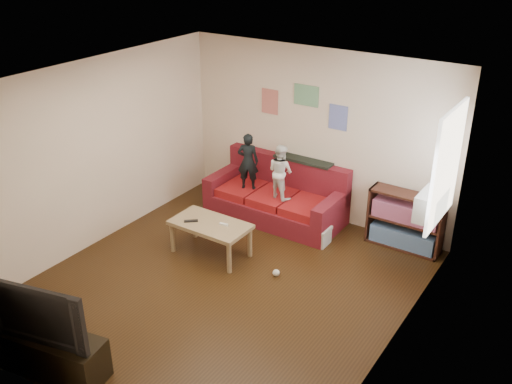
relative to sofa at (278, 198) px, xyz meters
The scene contains 17 objects.
room_shell 2.35m from the sofa, 78.40° to the right, with size 4.52×5.02×2.72m.
sofa is the anchor object (origin of this frame).
child_a 0.77m from the sofa, 158.92° to the right, with size 0.34×0.22×0.92m, color black.
child_b 0.61m from the sofa, 49.71° to the right, with size 0.42×0.33×0.86m, color white.
coffee_table 1.53m from the sofa, 97.07° to the right, with size 1.12×0.61×0.50m.
remote 1.70m from the sofa, 105.00° to the right, with size 0.20×0.05×0.02m, color black.
game_controller 1.48m from the sofa, 89.52° to the right, with size 0.13×0.04×0.03m, color white.
bookshelf 2.05m from the sofa, ahead, with size 1.08×0.32×0.86m.
window 2.99m from the sofa, ahead, with size 0.04×1.08×1.48m, color white.
ac_unit 2.67m from the sofa, ahead, with size 0.28×0.55×0.35m, color #B7B2A3.
artwork_left 1.55m from the sofa, 135.92° to the left, with size 0.30×0.01×0.40m, color #D87266.
artwork_center 1.70m from the sofa, 61.19° to the left, with size 0.42×0.01×0.32m, color #72B27F.
artwork_right 1.63m from the sofa, 27.89° to the left, with size 0.30×0.01×0.38m, color #727FCC.
file_box 1.03m from the sofa, 23.88° to the right, with size 0.40×0.30×0.27m.
tv_stand 4.33m from the sofa, 91.98° to the right, with size 1.24×0.41×0.46m, color black.
television 4.35m from the sofa, 91.98° to the right, with size 1.18×0.16×0.68m, color black.
tissue 1.76m from the sofa, 59.04° to the right, with size 0.10×0.10×0.10m, color silver.
Camera 1 is at (3.81, -4.96, 4.34)m, focal length 40.00 mm.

